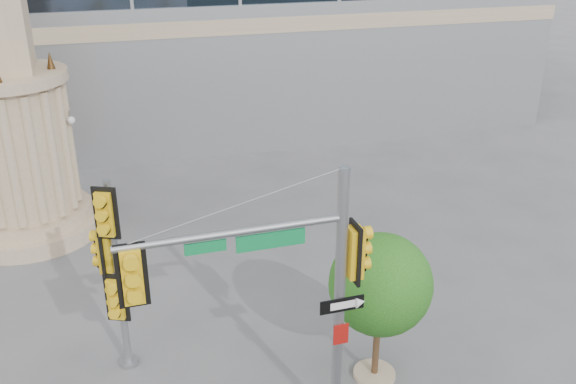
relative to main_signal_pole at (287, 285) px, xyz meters
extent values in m
plane|color=#545456|center=(0.58, 1.52, -3.40)|extent=(120.00, 120.00, 0.00)
cylinder|color=tan|center=(-5.42, 10.52, -3.15)|extent=(4.40, 4.40, 0.50)
cylinder|color=tan|center=(-5.42, 10.52, -2.75)|extent=(3.80, 3.80, 0.30)
cylinder|color=tan|center=(-5.42, 10.52, -0.60)|extent=(3.00, 3.00, 4.00)
cylinder|color=tan|center=(-5.42, 10.52, 1.55)|extent=(3.50, 3.50, 0.30)
cone|color=#472D14|center=(-4.12, 10.52, 1.95)|extent=(0.24, 0.24, 0.50)
cylinder|color=slate|center=(0.99, 0.02, -0.66)|extent=(0.20, 0.20, 5.48)
cylinder|color=slate|center=(-0.93, -0.02, 1.17)|extent=(3.84, 0.22, 0.13)
cube|color=#0E7A3E|center=(-0.29, -0.02, 0.94)|extent=(1.19, 0.06, 0.29)
cube|color=yellow|center=(-2.57, -0.06, 0.67)|extent=(0.51, 0.27, 1.14)
cube|color=yellow|center=(1.24, 0.03, 0.44)|extent=(0.27, 0.51, 1.14)
cube|color=black|center=(0.99, -0.10, -0.52)|extent=(0.84, 0.05, 0.27)
cube|color=#9C120E|center=(0.99, -0.10, -1.16)|extent=(0.29, 0.03, 0.42)
cylinder|color=slate|center=(-2.84, 3.01, -3.34)|extent=(0.43, 0.43, 0.11)
cylinder|color=slate|center=(-2.84, 3.01, -1.15)|extent=(0.16, 0.16, 4.49)
cube|color=yellow|center=(-2.92, 2.83, 0.46)|extent=(0.55, 0.43, 1.12)
cube|color=yellow|center=(-3.02, 3.09, -0.52)|extent=(0.43, 0.55, 1.12)
cube|color=yellow|center=(-2.92, 2.83, -1.51)|extent=(0.55, 0.43, 1.12)
cube|color=black|center=(-2.73, 2.85, -1.11)|extent=(0.52, 0.24, 0.18)
cylinder|color=tan|center=(2.30, 1.12, -3.35)|extent=(0.92, 0.92, 0.10)
cylinder|color=#382314|center=(2.30, 1.12, -2.48)|extent=(0.14, 0.14, 1.84)
sphere|color=#1E4C11|center=(2.30, 1.12, -1.05)|extent=(2.14, 2.14, 2.14)
sphere|color=#1E4C11|center=(2.76, 1.37, -1.36)|extent=(1.33, 1.33, 1.33)
sphere|color=#1E4C11|center=(1.95, 0.86, -1.31)|extent=(1.12, 1.12, 1.12)
camera|label=1|loc=(-2.61, -9.12, 5.99)|focal=40.00mm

